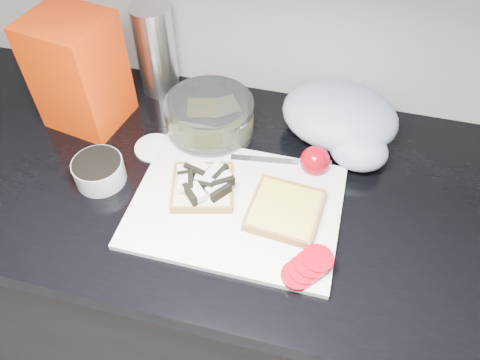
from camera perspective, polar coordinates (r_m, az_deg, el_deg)
name	(u,v)px	position (r m, az deg, el deg)	size (l,w,h in m)	color
base_cabinet	(220,283)	(1.36, -2.46, -12.47)	(3.50, 0.60, 0.86)	black
countertop	(213,181)	(0.99, -3.31, -0.10)	(3.50, 0.64, 0.04)	black
cutting_board	(236,206)	(0.91, -0.47, -3.18)	(0.40, 0.30, 0.01)	white
bread_left	(203,185)	(0.92, -4.56, -0.60)	(0.15, 0.15, 0.04)	beige
bread_right	(285,210)	(0.89, 5.51, -3.69)	(0.15, 0.15, 0.02)	beige
tomato_slices	(307,267)	(0.83, 8.21, -10.45)	(0.10, 0.11, 0.02)	#B20412
knife	(294,162)	(0.98, 6.56, 2.25)	(0.21, 0.04, 0.01)	silver
seed_tub	(99,170)	(0.98, -16.83, 1.17)	(0.10, 0.10, 0.05)	#A7ACAC
tub_lid	(154,148)	(1.04, -10.40, 3.89)	(0.09, 0.09, 0.01)	white
glass_bowl	(210,117)	(1.04, -3.73, 7.64)	(0.20, 0.20, 0.08)	silver
bread_bag	(79,72)	(1.08, -19.06, 12.34)	(0.16, 0.15, 0.25)	red
steel_canister	(156,50)	(1.13, -10.21, 15.28)	(0.09, 0.09, 0.22)	silver
grocery_bag	(342,120)	(1.04, 12.35, 7.14)	(0.28, 0.25, 0.11)	#A7B0CD
whole_tomatoes	(315,161)	(0.97, 9.13, 2.34)	(0.06, 0.06, 0.06)	#B20412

